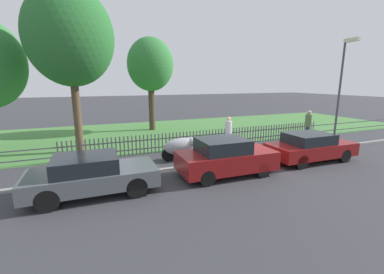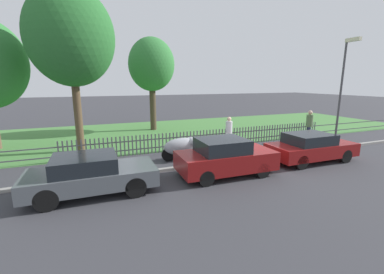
# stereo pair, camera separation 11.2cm
# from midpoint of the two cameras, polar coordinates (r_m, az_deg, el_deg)

# --- Properties ---
(ground_plane) EXTENTS (120.00, 120.00, 0.00)m
(ground_plane) POSITION_cam_midpoint_polar(r_m,az_deg,el_deg) (11.75, 10.86, -5.49)
(ground_plane) COLOR #38383D
(kerb_stone) EXTENTS (36.05, 0.20, 0.12)m
(kerb_stone) POSITION_cam_midpoint_polar(r_m,az_deg,el_deg) (11.82, 10.61, -5.08)
(kerb_stone) COLOR gray
(kerb_stone) RESTS_ON ground
(grass_strip) EXTENTS (36.05, 10.36, 0.01)m
(grass_strip) POSITION_cam_midpoint_polar(r_m,az_deg,el_deg) (18.84, -2.48, 1.39)
(grass_strip) COLOR #477F3D
(grass_strip) RESTS_ON ground
(park_fence) EXTENTS (36.05, 0.05, 0.98)m
(park_fence) POSITION_cam_midpoint_polar(r_m,az_deg,el_deg) (14.07, 4.55, -0.31)
(park_fence) COLOR #4C4C51
(park_fence) RESTS_ON ground
(parked_car_silver_hatchback) EXTENTS (3.97, 1.79, 1.28)m
(parked_car_silver_hatchback) POSITION_cam_midpoint_polar(r_m,az_deg,el_deg) (8.78, -21.25, -7.65)
(parked_car_silver_hatchback) COLOR #51565B
(parked_car_silver_hatchback) RESTS_ON ground
(parked_car_black_saloon) EXTENTS (3.74, 1.79, 1.43)m
(parked_car_black_saloon) POSITION_cam_midpoint_polar(r_m,az_deg,el_deg) (9.88, 7.67, -4.44)
(parked_car_black_saloon) COLOR maroon
(parked_car_black_saloon) RESTS_ON ground
(parked_car_navy_estate) EXTENTS (4.01, 1.74, 1.28)m
(parked_car_navy_estate) POSITION_cam_midpoint_polar(r_m,az_deg,el_deg) (12.70, 25.13, -2.03)
(parked_car_navy_estate) COLOR maroon
(parked_car_navy_estate) RESTS_ON ground
(covered_motorcycle) EXTENTS (1.97, 0.90, 1.04)m
(covered_motorcycle) POSITION_cam_midpoint_polar(r_m,az_deg,el_deg) (11.69, -1.58, -2.05)
(covered_motorcycle) COLOR black
(covered_motorcycle) RESTS_ON ground
(tree_behind_motorcycle) EXTENTS (4.04, 4.04, 7.93)m
(tree_behind_motorcycle) POSITION_cam_midpoint_polar(r_m,az_deg,el_deg) (14.20, -25.11, 19.42)
(tree_behind_motorcycle) COLOR brown
(tree_behind_motorcycle) RESTS_ON ground
(tree_mid_park) EXTENTS (3.28, 3.28, 6.63)m
(tree_mid_park) POSITION_cam_midpoint_polar(r_m,az_deg,el_deg) (19.25, -8.81, 15.50)
(tree_mid_park) COLOR #473828
(tree_mid_park) RESTS_ON ground
(pedestrian_near_fence) EXTENTS (0.52, 0.52, 1.87)m
(pedestrian_near_fence) POSITION_cam_midpoint_polar(r_m,az_deg,el_deg) (16.79, 24.77, 2.60)
(pedestrian_near_fence) COLOR #2D3351
(pedestrian_near_fence) RESTS_ON ground
(pedestrian_by_lamp) EXTENTS (0.42, 0.42, 1.73)m
(pedestrian_by_lamp) POSITION_cam_midpoint_polar(r_m,az_deg,el_deg) (13.70, 8.41, 1.33)
(pedestrian_by_lamp) COLOR #7F6B51
(pedestrian_by_lamp) RESTS_ON ground
(street_lamp) EXTENTS (0.20, 0.78, 5.67)m
(street_lamp) POSITION_cam_midpoint_polar(r_m,az_deg,el_deg) (15.88, 30.84, 10.66)
(street_lamp) COLOR #47474C
(street_lamp) RESTS_ON ground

